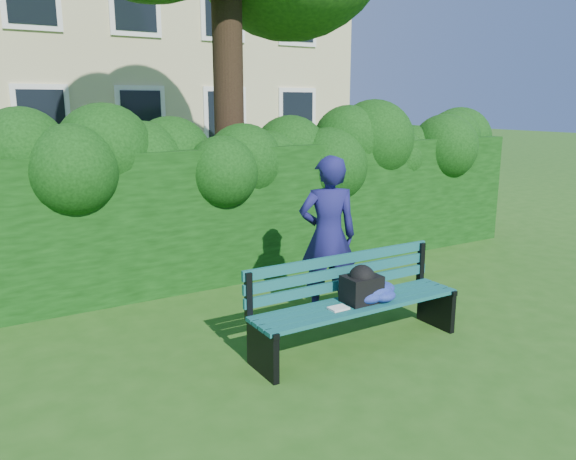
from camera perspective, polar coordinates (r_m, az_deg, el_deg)
ground at (r=6.22m, az=2.90°, el=-9.63°), size 80.00×80.00×0.00m
hedge at (r=7.81m, az=-6.10°, el=1.88°), size 10.00×1.00×1.80m
park_bench at (r=5.61m, az=7.24°, el=-6.74°), size 2.23×0.56×0.89m
man_reading at (r=6.31m, az=4.08°, el=-0.63°), size 0.78×0.65×1.82m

